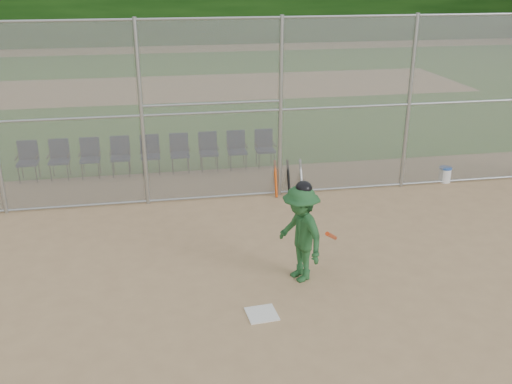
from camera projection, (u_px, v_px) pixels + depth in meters
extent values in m
plane|color=tan|center=(286.00, 321.00, 8.49)|extent=(100.00, 100.00, 0.00)
plane|color=#2C5E1C|center=(193.00, 87.00, 24.96)|extent=(100.00, 100.00, 0.00)
plane|color=tan|center=(193.00, 87.00, 24.96)|extent=(24.00, 24.00, 0.00)
cube|color=gray|center=(235.00, 112.00, 12.33)|extent=(16.00, 0.02, 4.00)
cylinder|color=#9EA3A8|center=(234.00, 18.00, 11.62)|extent=(16.00, 0.05, 0.05)
cube|color=white|center=(262.00, 314.00, 8.65)|extent=(0.49, 0.49, 0.02)
imported|color=#215329|center=(300.00, 234.00, 9.37)|extent=(0.94, 1.22, 1.67)
ellipsoid|color=black|center=(302.00, 188.00, 9.07)|extent=(0.27, 0.30, 0.23)
cylinder|color=red|center=(331.00, 236.00, 9.02)|extent=(0.42, 0.71, 0.47)
cylinder|color=white|center=(445.00, 175.00, 13.94)|extent=(0.28, 0.28, 0.34)
cylinder|color=#264FA6|center=(446.00, 168.00, 13.87)|extent=(0.30, 0.30, 0.04)
cylinder|color=#D84C14|center=(276.00, 179.00, 13.02)|extent=(0.06, 0.32, 0.83)
cylinder|color=black|center=(288.00, 178.00, 13.07)|extent=(0.06, 0.35, 0.82)
cylinder|color=#B2B2B7|center=(301.00, 177.00, 13.12)|extent=(0.06, 0.37, 0.81)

